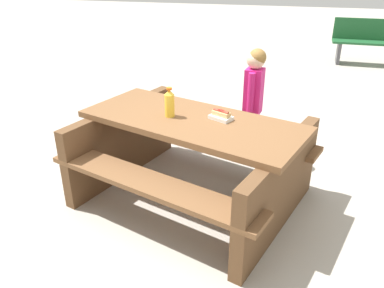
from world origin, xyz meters
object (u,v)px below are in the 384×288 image
soda_bottle (170,103)px  hotdog_tray (221,116)px  picnic_table (192,153)px  child_in_coat (254,92)px  park_bench_mid (373,41)px

soda_bottle → hotdog_tray: (0.42, 0.04, -0.08)m
picnic_table → child_in_coat: 0.98m
soda_bottle → park_bench_mid: soda_bottle is taller
picnic_table → soda_bottle: 0.46m
child_in_coat → park_bench_mid: (1.81, 4.57, -0.29)m
soda_bottle → park_bench_mid: bearing=66.0°
child_in_coat → park_bench_mid: size_ratio=0.77×
child_in_coat → soda_bottle: bearing=-125.3°
soda_bottle → child_in_coat: (0.59, 0.84, -0.12)m
picnic_table → soda_bottle: (-0.19, 0.01, 0.42)m
picnic_table → park_bench_mid: 5.85m
hotdog_tray → soda_bottle: bearing=-174.9°
picnic_table → park_bench_mid: (2.22, 5.41, 0.00)m
picnic_table → hotdog_tray: 0.41m
park_bench_mid → soda_bottle: bearing=-114.0°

